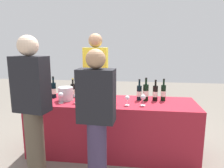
% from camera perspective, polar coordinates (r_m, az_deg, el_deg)
% --- Properties ---
extents(ground_plane, '(12.00, 12.00, 0.00)m').
position_cam_1_polar(ground_plane, '(3.26, 0.00, -18.09)').
color(ground_plane, slate).
extents(tasting_table, '(2.36, 0.74, 0.78)m').
position_cam_1_polar(tasting_table, '(3.09, 0.00, -11.75)').
color(tasting_table, maroon).
rests_on(tasting_table, ground_plane).
extents(wine_bottle_0, '(0.07, 0.07, 0.33)m').
position_cam_1_polar(wine_bottle_0, '(3.24, -15.79, -1.63)').
color(wine_bottle_0, black).
rests_on(wine_bottle_0, tasting_table).
extents(wine_bottle_1, '(0.07, 0.07, 0.30)m').
position_cam_1_polar(wine_bottle_1, '(3.19, -10.70, -1.78)').
color(wine_bottle_1, black).
rests_on(wine_bottle_1, tasting_table).
extents(wine_bottle_2, '(0.07, 0.07, 0.29)m').
position_cam_1_polar(wine_bottle_2, '(3.16, -8.48, -1.91)').
color(wine_bottle_2, black).
rests_on(wine_bottle_2, tasting_table).
extents(wine_bottle_3, '(0.07, 0.07, 0.32)m').
position_cam_1_polar(wine_bottle_3, '(3.05, -5.22, -2.05)').
color(wine_bottle_3, black).
rests_on(wine_bottle_3, tasting_table).
extents(wine_bottle_4, '(0.07, 0.07, 0.31)m').
position_cam_1_polar(wine_bottle_4, '(3.02, 7.51, -2.39)').
color(wine_bottle_4, black).
rests_on(wine_bottle_4, tasting_table).
extents(wine_bottle_5, '(0.08, 0.08, 0.33)m').
position_cam_1_polar(wine_bottle_5, '(3.01, 9.30, -2.27)').
color(wine_bottle_5, black).
rests_on(wine_bottle_5, tasting_table).
extents(wine_bottle_6, '(0.07, 0.07, 0.31)m').
position_cam_1_polar(wine_bottle_6, '(3.03, 11.83, -2.44)').
color(wine_bottle_6, black).
rests_on(wine_bottle_6, tasting_table).
extents(wine_bottle_7, '(0.07, 0.07, 0.32)m').
position_cam_1_polar(wine_bottle_7, '(3.06, 13.97, -2.32)').
color(wine_bottle_7, black).
rests_on(wine_bottle_7, tasting_table).
extents(wine_glass_0, '(0.07, 0.07, 0.15)m').
position_cam_1_polar(wine_glass_0, '(2.93, -13.98, -3.04)').
color(wine_glass_0, silver).
rests_on(wine_glass_0, tasting_table).
extents(wine_glass_1, '(0.07, 0.07, 0.14)m').
position_cam_1_polar(wine_glass_1, '(2.89, -9.79, -3.31)').
color(wine_glass_1, silver).
rests_on(wine_glass_1, tasting_table).
extents(wine_glass_2, '(0.07, 0.07, 0.13)m').
position_cam_1_polar(wine_glass_2, '(2.84, -1.54, -3.50)').
color(wine_glass_2, silver).
rests_on(wine_glass_2, tasting_table).
extents(wine_glass_3, '(0.07, 0.07, 0.13)m').
position_cam_1_polar(wine_glass_3, '(2.79, 0.54, -3.78)').
color(wine_glass_3, silver).
rests_on(wine_glass_3, tasting_table).
extents(wine_glass_4, '(0.06, 0.06, 0.13)m').
position_cam_1_polar(wine_glass_4, '(2.75, 4.25, -3.97)').
color(wine_glass_4, silver).
rests_on(wine_glass_4, tasting_table).
extents(wine_glass_5, '(0.07, 0.07, 0.15)m').
position_cam_1_polar(wine_glass_5, '(2.76, 8.59, -3.70)').
color(wine_glass_5, silver).
rests_on(wine_glass_5, tasting_table).
extents(ice_bucket, '(0.21, 0.21, 0.19)m').
position_cam_1_polar(ice_bucket, '(3.06, -12.62, -2.64)').
color(ice_bucket, silver).
rests_on(ice_bucket, tasting_table).
extents(server_pouring, '(0.41, 0.24, 1.76)m').
position_cam_1_polar(server_pouring, '(3.61, -4.44, 1.03)').
color(server_pouring, brown).
rests_on(server_pouring, ground_plane).
extents(guest_0, '(0.42, 0.27, 1.68)m').
position_cam_1_polar(guest_0, '(2.51, -21.15, -5.13)').
color(guest_0, brown).
rests_on(guest_0, ground_plane).
extents(guest_1, '(0.40, 0.24, 1.54)m').
position_cam_1_polar(guest_1, '(2.25, -4.29, -8.70)').
color(guest_1, '#3F3351').
rests_on(guest_1, ground_plane).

